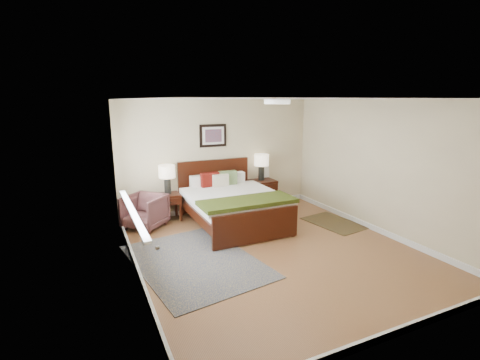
{
  "coord_description": "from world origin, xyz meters",
  "views": [
    {
      "loc": [
        -2.82,
        -4.75,
        2.48
      ],
      "look_at": [
        -0.22,
        0.9,
        1.05
      ],
      "focal_mm": 26.0,
      "sensor_mm": 36.0,
      "label": 1
    }
  ],
  "objects_px": {
    "nightstand_right": "(261,191)",
    "armchair": "(145,211)",
    "nightstand_left": "(168,200)",
    "lamp_right": "(261,162)",
    "bed": "(232,199)",
    "lamp_left": "(167,174)",
    "rug_persian": "(195,261)"
  },
  "relations": [
    {
      "from": "nightstand_left",
      "to": "lamp_right",
      "type": "height_order",
      "value": "lamp_right"
    },
    {
      "from": "nightstand_left",
      "to": "lamp_right",
      "type": "distance_m",
      "value": 2.3
    },
    {
      "from": "nightstand_right",
      "to": "rug_persian",
      "type": "bearing_deg",
      "value": -137.58
    },
    {
      "from": "rug_persian",
      "to": "nightstand_left",
      "type": "bearing_deg",
      "value": 78.6
    },
    {
      "from": "nightstand_right",
      "to": "lamp_left",
      "type": "bearing_deg",
      "value": 179.64
    },
    {
      "from": "armchair",
      "to": "bed",
      "type": "bearing_deg",
      "value": 27.68
    },
    {
      "from": "bed",
      "to": "nightstand_right",
      "type": "bearing_deg",
      "value": 36.44
    },
    {
      "from": "bed",
      "to": "lamp_right",
      "type": "bearing_deg",
      "value": 36.91
    },
    {
      "from": "lamp_right",
      "to": "rug_persian",
      "type": "relative_size",
      "value": 0.25
    },
    {
      "from": "armchair",
      "to": "rug_persian",
      "type": "bearing_deg",
      "value": -30.02
    },
    {
      "from": "lamp_right",
      "to": "armchair",
      "type": "distance_m",
      "value": 2.86
    },
    {
      "from": "armchair",
      "to": "rug_persian",
      "type": "distance_m",
      "value": 1.94
    },
    {
      "from": "nightstand_right",
      "to": "lamp_right",
      "type": "bearing_deg",
      "value": 90.0
    },
    {
      "from": "lamp_right",
      "to": "rug_persian",
      "type": "bearing_deg",
      "value": -137.4
    },
    {
      "from": "lamp_right",
      "to": "nightstand_left",
      "type": "bearing_deg",
      "value": -179.48
    },
    {
      "from": "nightstand_right",
      "to": "lamp_right",
      "type": "height_order",
      "value": "lamp_right"
    },
    {
      "from": "nightstand_right",
      "to": "armchair",
      "type": "relative_size",
      "value": 0.89
    },
    {
      "from": "nightstand_left",
      "to": "lamp_right",
      "type": "xyz_separation_m",
      "value": [
        2.21,
        0.02,
        0.63
      ]
    },
    {
      "from": "nightstand_right",
      "to": "lamp_left",
      "type": "relative_size",
      "value": 1.06
    },
    {
      "from": "bed",
      "to": "nightstand_left",
      "type": "height_order",
      "value": "bed"
    },
    {
      "from": "bed",
      "to": "rug_persian",
      "type": "height_order",
      "value": "bed"
    },
    {
      "from": "bed",
      "to": "nightstand_right",
      "type": "height_order",
      "value": "bed"
    },
    {
      "from": "armchair",
      "to": "nightstand_right",
      "type": "bearing_deg",
      "value": 51.96
    },
    {
      "from": "armchair",
      "to": "rug_persian",
      "type": "xyz_separation_m",
      "value": [
        0.44,
        -1.86,
        -0.33
      ]
    },
    {
      "from": "nightstand_left",
      "to": "rug_persian",
      "type": "distance_m",
      "value": 2.15
    },
    {
      "from": "bed",
      "to": "rug_persian",
      "type": "relative_size",
      "value": 0.9
    },
    {
      "from": "nightstand_right",
      "to": "armchair",
      "type": "xyz_separation_m",
      "value": [
        -2.75,
        -0.26,
        -0.06
      ]
    },
    {
      "from": "bed",
      "to": "nightstand_right",
      "type": "xyz_separation_m",
      "value": [
        1.11,
        0.82,
        -0.15
      ]
    },
    {
      "from": "bed",
      "to": "rug_persian",
      "type": "xyz_separation_m",
      "value": [
        -1.2,
        -1.29,
        -0.53
      ]
    },
    {
      "from": "bed",
      "to": "lamp_right",
      "type": "height_order",
      "value": "lamp_right"
    },
    {
      "from": "bed",
      "to": "nightstand_left",
      "type": "distance_m",
      "value": 1.37
    },
    {
      "from": "lamp_left",
      "to": "rug_persian",
      "type": "bearing_deg",
      "value": -92.66
    }
  ]
}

